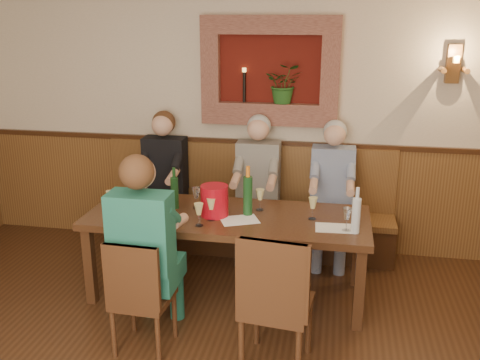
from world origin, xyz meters
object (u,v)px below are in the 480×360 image
Objects in this scene: person_bench_left at (164,194)px; person_bench_mid at (257,200)px; person_bench_right at (331,206)px; bench at (246,220)px; chair_near_left at (143,317)px; spittoon_bucket at (215,201)px; wine_bottle_green_b at (175,192)px; chair_near_right at (276,328)px; water_bottle at (356,215)px; dining_table at (228,223)px; wine_bottle_green_a at (248,195)px; person_chair_front at (148,264)px.

person_bench_left reaches higher than person_bench_mid.
person_bench_left is 1.72m from person_bench_right.
bench is 0.90m from person_bench_left.
chair_near_left is 3.40× the size of spittoon_bucket.
person_bench_left is (-0.41, 1.75, 0.34)m from chair_near_left.
person_bench_mid reaches higher than person_bench_right.
person_bench_right reaches higher than wine_bottle_green_b.
chair_near_right is 1.09m from water_bottle.
chair_near_left is 2.42× the size of water_bottle.
person_bench_right is at bearing 29.41° from wine_bottle_green_b.
wine_bottle_green_b is at bearing 171.17° from dining_table.
wine_bottle_green_a is (0.05, -0.81, 0.33)m from person_bench_mid.
spittoon_bucket is at bearing 71.17° from chair_near_left.
water_bottle is at bearing -10.75° from dining_table.
person_bench_right is 1.12m from wine_bottle_green_a.
person_bench_mid reaches higher than bench.
person_bench_left is at bearing 115.65° from wine_bottle_green_b.
person_chair_front reaches higher than bench.
dining_table is 2.31× the size of chair_near_right.
dining_table is 0.85m from person_bench_mid.
person_bench_left reaches higher than spittoon_bucket.
person_bench_mid reaches higher than water_bottle.
spittoon_bucket is 0.72× the size of wine_bottle_green_b.
person_chair_front is at bearing -109.43° from person_bench_mid.
person_chair_front is 3.46× the size of wine_bottle_green_a.
bench reaches higher than dining_table.
spittoon_bucket is (-0.10, -0.98, 0.56)m from bench.
person_bench_mid is 3.38× the size of wine_bottle_green_a.
person_bench_mid is 1.02× the size of person_bench_right.
person_bench_right is at bearing 86.18° from chair_near_right.
person_bench_right is 5.36× the size of spittoon_bucket.
wine_bottle_green_a is at bearing 52.71° from person_chair_front.
bench is at bearing 139.59° from person_bench_mid.
spittoon_bucket is (-0.97, -0.88, 0.29)m from person_bench_right.
person_bench_left is at bearing -172.87° from bench.
person_bench_left is 1.02× the size of person_bench_right.
bench is 11.31× the size of spittoon_bucket.
bench is 1.15m from wine_bottle_green_b.
person_bench_right is at bearing 100.92° from water_bottle.
bench is 1.13m from spittoon_bucket.
spittoon_bucket is at bearing -49.43° from person_bench_left.
person_bench_left reaches higher than chair_near_right.
person_bench_right is 1.34m from spittoon_bucket.
wine_bottle_green_b is (-0.61, -0.76, 0.30)m from person_bench_mid.
person_chair_front is (0.41, -1.61, 0.01)m from person_bench_left.
person_chair_front is 1.64m from water_bottle.
person_bench_left is at bearing 104.24° from person_chair_front.
person_chair_front reaches higher than chair_near_left.
chair_near_right is at bearing -74.11° from bench.
wine_bottle_green_a is at bearing -86.76° from person_bench_mid.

